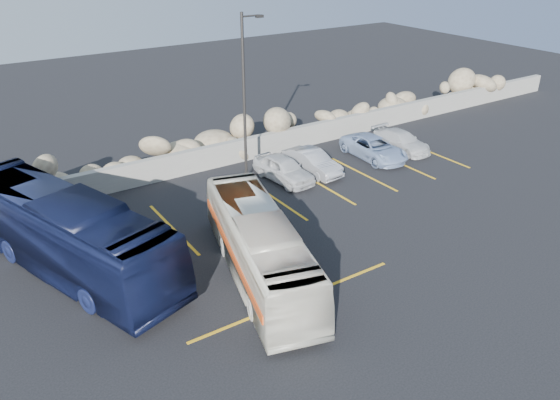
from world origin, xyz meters
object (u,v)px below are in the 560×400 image
car_b (312,162)px  car_c (401,141)px  lamppost (245,96)px  car_a (284,169)px  tour_coach (65,232)px  vintage_bus (260,246)px  car_d (374,148)px

car_b → car_c: car_b is taller
lamppost → car_c: (9.39, -1.09, -3.76)m
car_b → car_a: bearing=175.3°
lamppost → tour_coach: 10.25m
vintage_bus → car_c: (13.20, 6.32, -0.68)m
vintage_bus → tour_coach: (-5.53, 4.25, 0.28)m
car_a → lamppost: bearing=143.8°
vintage_bus → car_a: bearing=66.0°
lamppost → vintage_bus: bearing=-117.2°
lamppost → car_d: lamppost is taller
car_c → car_d: (-2.11, -0.06, 0.04)m
car_b → tour_coach: bearing=-174.9°
vintage_bus → car_b: 9.64m
vintage_bus → car_d: 12.75m
tour_coach → car_b: bearing=-8.4°
tour_coach → car_d: (16.62, 2.01, -0.91)m
car_a → tour_coach: bearing=-173.4°
car_c → car_b: bearing=176.8°
car_d → tour_coach: bearing=-170.7°
car_a → vintage_bus: bearing=-134.4°
vintage_bus → car_b: size_ratio=2.45×
car_b → car_d: 4.00m
tour_coach → car_c: (18.73, 2.07, -0.96)m
tour_coach → car_b: size_ratio=3.01×
car_b → car_c: size_ratio=0.97×
tour_coach → car_c: bearing=-12.2°
car_b → car_d: car_b is taller
vintage_bus → car_c: vintage_bus is taller
car_a → car_c: (7.86, -0.16, -0.09)m
tour_coach → car_d: 16.77m
lamppost → tour_coach: bearing=-161.3°
vintage_bus → car_a: size_ratio=2.39×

